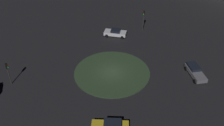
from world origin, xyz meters
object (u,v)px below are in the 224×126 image
Objects in this scene: traffic_light_southeast at (144,17)px; traffic_light_north at (8,70)px; car_white at (115,33)px; car_grey at (195,71)px.

traffic_light_north is at bearing -27.73° from traffic_light_southeast.
car_white is 1.08× the size of traffic_light_southeast.
traffic_light_southeast is at bearing 34.56° from car_white.
traffic_light_southeast reaches higher than car_grey.
traffic_light_north is (-8.08, 19.96, 1.95)m from car_white.
car_white is at bearing -145.86° from car_grey.
car_white is 6.47m from traffic_light_southeast.
car_white is 21.62m from traffic_light_north.
traffic_light_southeast reaches higher than car_white.
traffic_light_southeast reaches higher than traffic_light_north.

